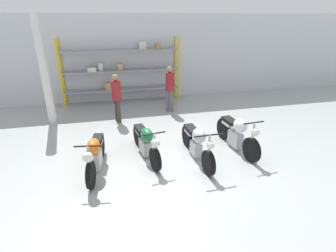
{
  "coord_description": "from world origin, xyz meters",
  "views": [
    {
      "loc": [
        -1.54,
        -6.07,
        3.51
      ],
      "look_at": [
        0.0,
        0.4,
        0.7
      ],
      "focal_mm": 28.0,
      "sensor_mm": 36.0,
      "label": 1
    }
  ],
  "objects_px": {
    "motorcycle_silver": "(197,142)",
    "motorcycle_white": "(237,133)",
    "motorcycle_orange": "(95,154)",
    "person_browsing": "(170,85)",
    "motorcycle_green": "(146,142)",
    "person_near_rack": "(116,94)",
    "shelving_rack": "(122,69)"
  },
  "relations": [
    {
      "from": "person_browsing",
      "to": "motorcycle_white",
      "type": "bearing_deg",
      "value": 47.58
    },
    {
      "from": "motorcycle_white",
      "to": "motorcycle_silver",
      "type": "bearing_deg",
      "value": -83.72
    },
    {
      "from": "shelving_rack",
      "to": "motorcycle_silver",
      "type": "relative_size",
      "value": 2.27
    },
    {
      "from": "motorcycle_silver",
      "to": "motorcycle_white",
      "type": "xyz_separation_m",
      "value": [
        1.27,
        0.25,
        0.01
      ]
    },
    {
      "from": "motorcycle_silver",
      "to": "person_browsing",
      "type": "relative_size",
      "value": 1.22
    },
    {
      "from": "person_browsing",
      "to": "person_near_rack",
      "type": "distance_m",
      "value": 2.15
    },
    {
      "from": "motorcycle_orange",
      "to": "motorcycle_green",
      "type": "relative_size",
      "value": 0.97
    },
    {
      "from": "motorcycle_orange",
      "to": "motorcycle_white",
      "type": "xyz_separation_m",
      "value": [
        3.82,
        0.26,
        0.03
      ]
    },
    {
      "from": "shelving_rack",
      "to": "motorcycle_green",
      "type": "bearing_deg",
      "value": -87.7
    },
    {
      "from": "motorcycle_white",
      "to": "person_browsing",
      "type": "xyz_separation_m",
      "value": [
        -1.07,
        3.55,
        0.55
      ]
    },
    {
      "from": "motorcycle_silver",
      "to": "person_near_rack",
      "type": "relative_size",
      "value": 1.27
    },
    {
      "from": "shelving_rack",
      "to": "person_near_rack",
      "type": "relative_size",
      "value": 2.87
    },
    {
      "from": "motorcycle_silver",
      "to": "motorcycle_white",
      "type": "distance_m",
      "value": 1.29
    },
    {
      "from": "motorcycle_silver",
      "to": "motorcycle_white",
      "type": "height_order",
      "value": "motorcycle_white"
    },
    {
      "from": "motorcycle_green",
      "to": "motorcycle_silver",
      "type": "relative_size",
      "value": 0.94
    },
    {
      "from": "motorcycle_green",
      "to": "person_near_rack",
      "type": "xyz_separation_m",
      "value": [
        -0.58,
        2.73,
        0.57
      ]
    },
    {
      "from": "shelving_rack",
      "to": "person_browsing",
      "type": "xyz_separation_m",
      "value": [
        1.68,
        -1.69,
        -0.37
      ]
    },
    {
      "from": "motorcycle_orange",
      "to": "motorcycle_green",
      "type": "height_order",
      "value": "motorcycle_orange"
    },
    {
      "from": "motorcycle_orange",
      "to": "motorcycle_silver",
      "type": "bearing_deg",
      "value": 98.94
    },
    {
      "from": "shelving_rack",
      "to": "motorcycle_silver",
      "type": "distance_m",
      "value": 5.76
    },
    {
      "from": "person_browsing",
      "to": "motorcycle_green",
      "type": "bearing_deg",
      "value": 7.21
    },
    {
      "from": "shelving_rack",
      "to": "motorcycle_white",
      "type": "distance_m",
      "value": 5.98
    },
    {
      "from": "motorcycle_orange",
      "to": "shelving_rack",
      "type": "bearing_deg",
      "value": 177.68
    },
    {
      "from": "motorcycle_orange",
      "to": "person_browsing",
      "type": "relative_size",
      "value": 1.12
    },
    {
      "from": "motorcycle_silver",
      "to": "person_browsing",
      "type": "height_order",
      "value": "person_browsing"
    },
    {
      "from": "shelving_rack",
      "to": "motorcycle_orange",
      "type": "distance_m",
      "value": 5.68
    },
    {
      "from": "person_near_rack",
      "to": "motorcycle_silver",
      "type": "bearing_deg",
      "value": 97.93
    },
    {
      "from": "shelving_rack",
      "to": "person_near_rack",
      "type": "height_order",
      "value": "shelving_rack"
    },
    {
      "from": "motorcycle_white",
      "to": "shelving_rack",
      "type": "bearing_deg",
      "value": -157.29
    },
    {
      "from": "shelving_rack",
      "to": "motorcycle_white",
      "type": "xyz_separation_m",
      "value": [
        2.74,
        -5.24,
        -0.92
      ]
    },
    {
      "from": "shelving_rack",
      "to": "motorcycle_green",
      "type": "xyz_separation_m",
      "value": [
        0.2,
        -5.06,
        -0.98
      ]
    },
    {
      "from": "person_near_rack",
      "to": "motorcycle_green",
      "type": "bearing_deg",
      "value": 79.48
    }
  ]
}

